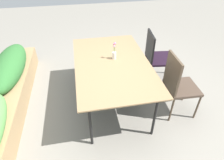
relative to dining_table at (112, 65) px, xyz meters
The scene contains 6 objects.
ground_plane 0.72m from the dining_table, 121.54° to the right, with size 12.00×12.00×0.00m, color gray.
dining_table is the anchor object (origin of this frame).
chair_near_right 0.99m from the dining_table, 64.87° to the right, with size 0.54×0.54×0.96m.
chair_near_left 0.99m from the dining_table, 114.37° to the right, with size 0.46×0.46×0.99m.
flower_vase 0.18m from the dining_table, 26.70° to the right, with size 0.06×0.06×0.27m.
planter_box 1.69m from the dining_table, 92.03° to the left, with size 3.26×0.52×0.68m.
Camera 1 is at (-2.27, 0.51, 2.21)m, focal length 30.27 mm.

